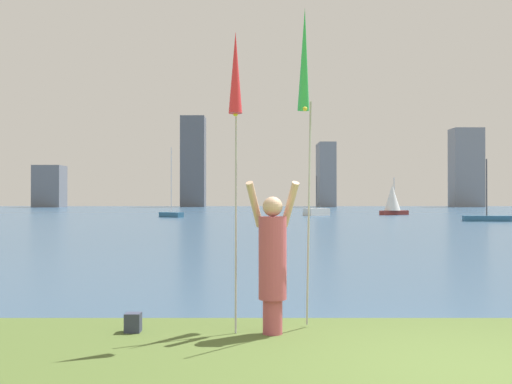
{
  "coord_description": "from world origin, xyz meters",
  "views": [
    {
      "loc": [
        -1.98,
        -6.06,
        1.61
      ],
      "look_at": [
        -2.09,
        17.99,
        1.84
      ],
      "focal_mm": 44.6,
      "sensor_mm": 36.0,
      "label": 1
    }
  ],
  "objects": [
    {
      "name": "sailboat_7",
      "position": [
        -9.11,
        47.38,
        0.31
      ],
      "size": [
        2.21,
        1.89,
        5.9
      ],
      "color": "#2D6084",
      "rests_on": "ground"
    },
    {
      "name": "sailboat_1",
      "position": [
        14.03,
        37.97,
        0.28
      ],
      "size": [
        3.25,
        1.05,
        4.33
      ],
      "color": "#2D6084",
      "rests_on": "ground"
    },
    {
      "name": "sailboat_5",
      "position": [
        11.14,
        54.89,
        1.47
      ],
      "size": [
        3.05,
        2.25,
        3.59
      ],
      "color": "maroon",
      "rests_on": "ground"
    },
    {
      "name": "person",
      "position": [
        -1.78,
        1.5,
        0.89
      ],
      "size": [
        0.67,
        0.49,
        1.82
      ],
      "rotation": [
        0.0,
        0.0,
        -0.1
      ],
      "color": "#B24C59",
      "rests_on": "ground"
    },
    {
      "name": "kite_flag_right",
      "position": [
        -1.34,
        2.29,
        3.35
      ],
      "size": [
        0.16,
        1.23,
        4.09
      ],
      "color": "#B2B2B7",
      "rests_on": "ground"
    },
    {
      "name": "skyline_tower_2",
      "position": [
        10.91,
        110.97,
        5.86
      ],
      "size": [
        3.02,
        7.47,
        11.72
      ],
      "color": "gray",
      "rests_on": "ground"
    },
    {
      "name": "skyline_tower_0",
      "position": [
        -38.76,
        106.94,
        3.7
      ],
      "size": [
        4.92,
        4.94,
        7.4
      ],
      "color": "slate",
      "rests_on": "ground"
    },
    {
      "name": "sailboat_2",
      "position": [
        3.59,
        52.33,
        0.36
      ],
      "size": [
        2.65,
        2.65,
        3.66
      ],
      "color": "silver",
      "rests_on": "ground"
    },
    {
      "name": "skyline_tower_1",
      "position": [
        -13.59,
        111.41,
        8.33
      ],
      "size": [
        4.4,
        4.83,
        16.66
      ],
      "color": "#565B66",
      "rests_on": "ground"
    },
    {
      "name": "skyline_tower_3",
      "position": [
        36.75,
        110.77,
        7.2
      ],
      "size": [
        5.43,
        4.6,
        14.41
      ],
      "color": "gray",
      "rests_on": "ground"
    },
    {
      "name": "kite_flag_left",
      "position": [
        -2.22,
        1.42,
        3.0
      ],
      "size": [
        0.16,
        0.39,
        3.59
      ],
      "color": "#B2B2B7",
      "rests_on": "ground"
    },
    {
      "name": "bag",
      "position": [
        -3.46,
        1.6,
        0.11
      ],
      "size": [
        0.19,
        0.19,
        0.23
      ],
      "color": "#33384C",
      "rests_on": "ground"
    },
    {
      "name": "ground",
      "position": [
        0.0,
        50.95,
        -0.06
      ],
      "size": [
        120.0,
        138.0,
        0.12
      ],
      "color": "#475B28"
    }
  ]
}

